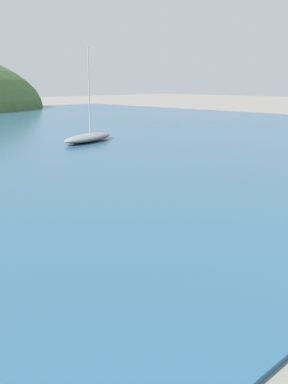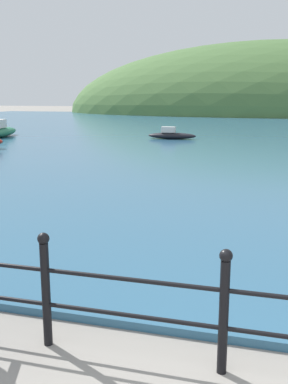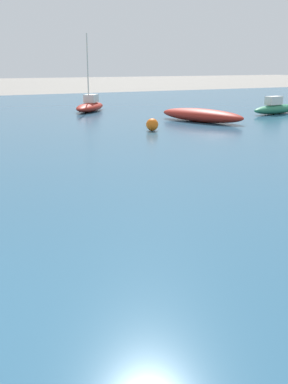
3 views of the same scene
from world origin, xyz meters
name	(u,v)px [view 1 (image 1 of 3)]	position (x,y,z in m)	size (l,w,h in m)	color
boat_twin_mast	(88,137)	(8.15, 22.52, 0.37)	(5.12, 3.10, 5.87)	gray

